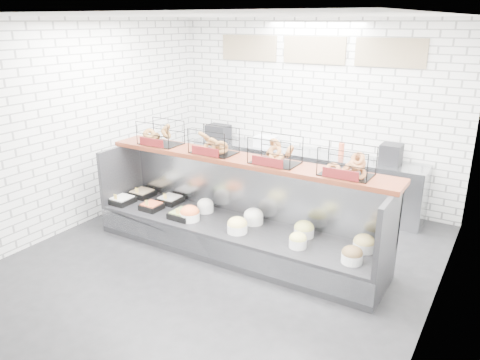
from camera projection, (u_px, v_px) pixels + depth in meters
The scene contains 5 objects.
ground at pixel (222, 261), 6.05m from camera, with size 5.50×5.50×0.00m, color black.
room_shell at pixel (247, 95), 5.87m from camera, with size 5.02×5.51×3.01m.
display_case at pixel (236, 228), 6.22m from camera, with size 4.00×0.90×1.20m.
bagel_shelf at pixel (243, 149), 6.03m from camera, with size 4.10×0.50×0.40m.
prep_counter at pixel (301, 176), 7.87m from camera, with size 4.00×0.60×1.20m.
Camera 1 is at (2.98, -4.49, 2.96)m, focal length 35.00 mm.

